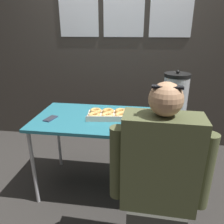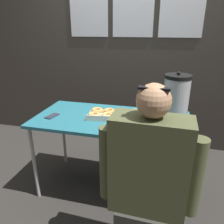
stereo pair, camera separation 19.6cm
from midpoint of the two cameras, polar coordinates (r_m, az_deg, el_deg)
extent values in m
plane|color=#2D2B28|center=(2.38, 2.34, -18.90)|extent=(12.00, 12.00, 0.00)
cube|color=#38332D|center=(2.92, 7.48, 17.88)|extent=(6.00, 0.10, 2.75)
cube|color=white|center=(2.99, -4.06, 24.84)|extent=(0.49, 0.01, 0.60)
cube|color=white|center=(2.86, 7.69, 24.87)|extent=(0.49, 0.01, 0.60)
cube|color=white|center=(2.85, 19.93, 23.93)|extent=(0.49, 0.01, 0.60)
cube|color=#236675|center=(1.99, 2.66, -2.03)|extent=(1.40, 0.70, 0.03)
cylinder|color=#ADADB2|center=(2.14, -17.13, -12.83)|extent=(0.03, 0.03, 0.74)
cylinder|color=#ADADB2|center=(1.91, 20.99, -18.00)|extent=(0.03, 0.03, 0.74)
cylinder|color=#ADADB2|center=(2.60, -10.42, -5.85)|extent=(0.03, 0.03, 0.74)
cylinder|color=#ADADB2|center=(2.41, 19.61, -9.07)|extent=(0.03, 0.03, 0.74)
cube|color=beige|center=(2.01, 3.46, -1.04)|extent=(0.52, 0.31, 0.02)
cube|color=beige|center=(1.89, 3.20, -1.73)|extent=(0.49, 0.07, 0.04)
torus|color=#DCA457|center=(1.97, -1.83, -0.75)|extent=(0.12, 0.12, 0.03)
torus|color=#E4AC60|center=(1.96, 1.65, -0.90)|extent=(0.12, 0.12, 0.03)
torus|color=#E2AA5E|center=(1.95, 5.13, -1.07)|extent=(0.15, 0.15, 0.03)
torus|color=tan|center=(1.94, 8.56, -1.30)|extent=(0.12, 0.12, 0.03)
torus|color=tan|center=(2.08, -1.22, 0.44)|extent=(0.15, 0.15, 0.03)
torus|color=#CE9649|center=(2.06, 1.97, 0.23)|extent=(0.16, 0.16, 0.03)
torus|color=tan|center=(2.05, 5.31, 0.08)|extent=(0.14, 0.14, 0.03)
torus|color=#DEA65A|center=(2.06, 8.58, -0.04)|extent=(0.15, 0.15, 0.03)
cylinder|color=#B7B7BC|center=(1.90, 19.14, 2.50)|extent=(0.21, 0.21, 0.39)
cylinder|color=black|center=(1.85, 19.92, 8.68)|extent=(0.21, 0.21, 0.03)
sphere|color=black|center=(1.85, 20.02, 9.48)|extent=(0.03, 0.03, 0.03)
cylinder|color=black|center=(1.84, 18.90, -2.24)|extent=(0.02, 0.05, 0.02)
cube|color=#2D334C|center=(2.06, -12.77, -1.09)|extent=(0.10, 0.15, 0.01)
cube|color=#2D333D|center=(2.06, -12.79, -0.94)|extent=(0.08, 0.13, 0.00)
cube|color=#4C5133|center=(1.41, 13.70, -13.56)|extent=(0.48, 0.23, 0.64)
sphere|color=tan|center=(1.23, 15.37, 2.74)|extent=(0.20, 0.20, 0.20)
cube|color=black|center=(1.18, 15.69, 5.91)|extent=(0.17, 0.05, 0.01)
cylinder|color=#4C5133|center=(1.45, 24.54, -15.44)|extent=(0.10, 0.10, 0.51)
cylinder|color=#4C5133|center=(1.45, 2.72, -13.29)|extent=(0.10, 0.10, 0.51)
camera|label=1|loc=(0.10, -87.14, 1.11)|focal=35.00mm
camera|label=2|loc=(0.10, 92.86, -1.11)|focal=35.00mm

